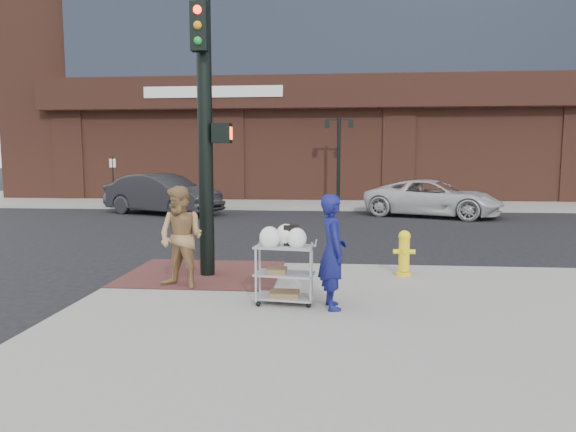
# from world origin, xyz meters

# --- Properties ---
(ground) EXTENTS (220.00, 220.00, 0.00)m
(ground) POSITION_xyz_m (0.00, 0.00, 0.00)
(ground) COLOR black
(ground) RESTS_ON ground
(sidewalk_far) EXTENTS (65.00, 36.00, 0.15)m
(sidewalk_far) POSITION_xyz_m (12.50, 32.00, 0.07)
(sidewalk_far) COLOR gray
(sidewalk_far) RESTS_ON ground
(brick_curb_ramp) EXTENTS (2.80, 2.40, 0.01)m
(brick_curb_ramp) POSITION_xyz_m (-0.60, 0.90, 0.16)
(brick_curb_ramp) COLOR #542B27
(brick_curb_ramp) RESTS_ON sidewalk_near
(lamp_post) EXTENTS (1.32, 0.22, 4.00)m
(lamp_post) POSITION_xyz_m (2.00, 16.00, 2.62)
(lamp_post) COLOR black
(lamp_post) RESTS_ON sidewalk_far
(parking_sign) EXTENTS (0.05, 0.05, 2.20)m
(parking_sign) POSITION_xyz_m (-8.50, 15.00, 1.25)
(parking_sign) COLOR black
(parking_sign) RESTS_ON sidewalk_far
(traffic_signal_pole) EXTENTS (0.61, 0.51, 5.00)m
(traffic_signal_pole) POSITION_xyz_m (-0.48, 0.77, 2.83)
(traffic_signal_pole) COLOR black
(traffic_signal_pole) RESTS_ON sidewalk_near
(woman_blue) EXTENTS (0.50, 0.66, 1.62)m
(woman_blue) POSITION_xyz_m (1.76, -1.07, 0.96)
(woman_blue) COLOR #111457
(woman_blue) RESTS_ON sidewalk_near
(pedestrian_tan) EXTENTS (0.97, 0.86, 1.67)m
(pedestrian_tan) POSITION_xyz_m (-0.69, -0.14, 0.98)
(pedestrian_tan) COLOR #997348
(pedestrian_tan) RESTS_ON sidewalk_near
(sedan_dark) EXTENTS (5.27, 3.57, 1.64)m
(sedan_dark) POSITION_xyz_m (-5.14, 12.08, 0.82)
(sedan_dark) COLOR black
(sedan_dark) RESTS_ON ground
(minivan_white) EXTENTS (5.70, 4.16, 1.44)m
(minivan_white) POSITION_xyz_m (5.66, 12.22, 0.72)
(minivan_white) COLOR silver
(minivan_white) RESTS_ON ground
(utility_cart) EXTENTS (0.89, 0.57, 1.16)m
(utility_cart) POSITION_xyz_m (1.07, -0.92, 0.67)
(utility_cart) COLOR #939297
(utility_cart) RESTS_ON sidewalk_near
(fire_hydrant) EXTENTS (0.39, 0.27, 0.83)m
(fire_hydrant) POSITION_xyz_m (3.05, 1.07, 0.57)
(fire_hydrant) COLOR yellow
(fire_hydrant) RESTS_ON sidewalk_near
(newsbox_yellow) EXTENTS (0.46, 0.43, 1.01)m
(newsbox_yellow) POSITION_xyz_m (-6.84, 15.11, 0.66)
(newsbox_yellow) COLOR gold
(newsbox_yellow) RESTS_ON sidewalk_far
(newsbox_blue) EXTENTS (0.45, 0.42, 1.00)m
(newsbox_blue) POSITION_xyz_m (-6.52, 14.79, 0.65)
(newsbox_blue) COLOR #194AA3
(newsbox_blue) RESTS_ON sidewalk_far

